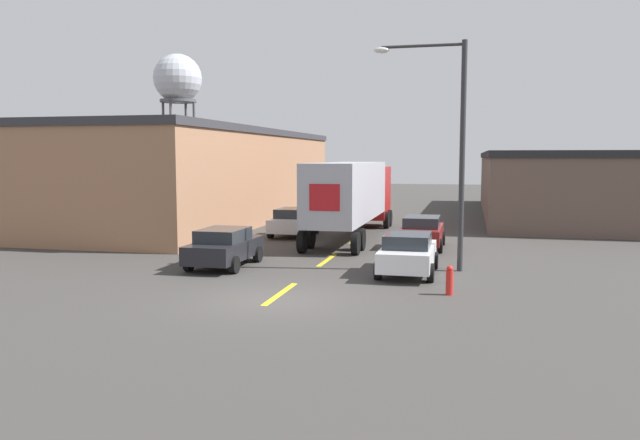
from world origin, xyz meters
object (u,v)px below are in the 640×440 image
parked_car_left_far (294,221)px  parked_car_right_near (408,253)px  semi_truck (353,192)px  water_tower (178,81)px  fire_hydrant (450,280)px  parked_car_left_near (224,247)px  street_lamp (451,137)px  parked_car_right_mid (422,232)px

parked_car_left_far → parked_car_right_near: bearing=-53.9°
semi_truck → parked_car_left_far: (-3.15, -0.20, -1.56)m
water_tower → fire_hydrant: 55.42m
parked_car_left_near → fire_hydrant: parked_car_left_near is taller
parked_car_left_near → street_lamp: street_lamp is taller
parked_car_left_far → water_tower: size_ratio=0.27×
parked_car_right_mid → parked_car_left_far: 7.54m
water_tower → fire_hydrant: bearing=-55.4°
parked_car_right_near → parked_car_left_near: size_ratio=1.00×
water_tower → parked_car_left_near: bearing=-61.8°
parked_car_left_near → street_lamp: bearing=8.0°
parked_car_left_near → fire_hydrant: size_ratio=4.55×
street_lamp → semi_truck: bearing=120.9°
semi_truck → water_tower: water_tower is taller
parked_car_right_mid → parked_car_left_far: bearing=156.7°
parked_car_right_near → street_lamp: 4.45m
parked_car_right_mid → parked_car_left_far: size_ratio=1.00×
semi_truck → parked_car_right_mid: 5.18m
parked_car_left_near → parked_car_left_far: bearing=90.0°
parked_car_left_near → water_tower: size_ratio=0.27×
parked_car_left_near → parked_car_left_far: (0.00, 9.58, 0.00)m
water_tower → street_lamp: bearing=-52.9°
water_tower → parked_car_right_mid: bearing=-50.1°
street_lamp → fire_hydrant: (0.18, -4.14, -4.42)m
parked_car_right_near → parked_car_left_near: 6.93m
parked_car_right_mid → fire_hydrant: size_ratio=4.55×
semi_truck → water_tower: size_ratio=0.87×
parked_car_right_near → parked_car_right_mid: size_ratio=1.00×
water_tower → parked_car_left_far: bearing=-55.2°
water_tower → semi_truck: bearing=-51.3°
semi_truck → parked_car_left_near: semi_truck is taller
parked_car_left_near → parked_car_right_mid: same height
parked_car_right_mid → street_lamp: street_lamp is taller
parked_car_right_mid → water_tower: (-29.19, 34.96, 11.67)m
semi_truck → water_tower: 41.92m
parked_car_right_near → street_lamp: (1.37, 1.08, 4.10)m
parked_car_right_near → parked_car_left_near: (-6.93, -0.09, 0.00)m
fire_hydrant → parked_car_left_far: bearing=124.1°
parked_car_right_mid → fire_hydrant: 9.70m
parked_car_right_near → fire_hydrant: (1.56, -3.06, -0.32)m
semi_truck → parked_car_left_near: (-3.15, -9.78, -1.56)m
parked_car_right_near → parked_car_left_far: same height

